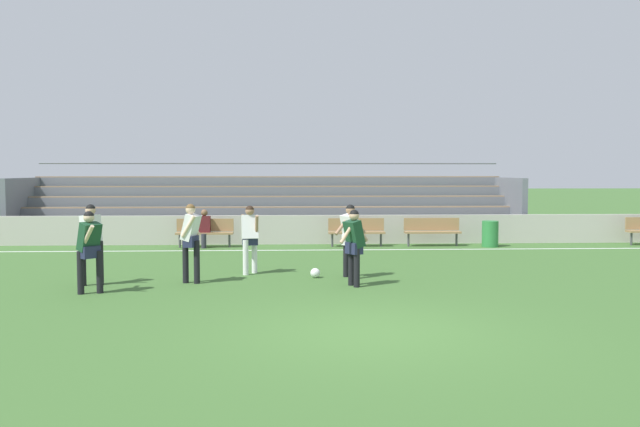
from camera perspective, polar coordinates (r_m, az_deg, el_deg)
The scene contains 16 objects.
ground_plane at distance 10.28m, azimuth 4.50°, elevation -9.99°, with size 160.00×160.00×0.00m, color #3D662D.
field_line_sideline at distance 20.50m, azimuth 0.86°, elevation -3.12°, with size 44.00×0.12×0.01m, color white.
sideline_wall at distance 22.16m, azimuth 0.59°, elevation -1.38°, with size 48.00×0.16×0.96m, color #BCB7AD.
bleacher_stand at distance 24.65m, azimuth -4.28°, elevation 0.73°, with size 18.00×3.71×2.75m.
bench_near_bin at distance 21.52m, azimuth -9.78°, elevation -1.40°, with size 1.80×0.40×0.90m.
bench_far_left at distance 21.46m, azimuth 3.12°, elevation -1.36°, with size 1.80×0.40×0.90m.
bench_far_right at distance 21.85m, azimuth 9.53°, elevation -1.32°, with size 1.80×0.40×0.90m.
trash_bin at distance 22.02m, azimuth 14.29°, elevation -1.69°, with size 0.52×0.52×0.83m, color #2D7F3D.
spectator_seated at distance 21.39m, azimuth -9.83°, elevation -1.01°, with size 0.36×0.42×1.21m.
player_white_pressing_high at distance 15.12m, azimuth 2.60°, elevation -1.78°, with size 0.77×0.50×1.67m.
player_dark_on_ball at distance 14.03m, azimuth 2.92°, elevation -2.37°, with size 0.67×0.50×1.61m.
player_dark_dropping_back at distance 13.92m, azimuth -19.04°, elevation -2.54°, with size 0.52×0.73×1.63m.
player_white_overlapping at distance 15.75m, azimuth -5.99°, elevation -1.73°, with size 0.44×0.52×1.61m.
player_white_deep_cover at distance 14.64m, azimuth -10.94°, elevation -1.88°, with size 0.45×0.56×1.72m.
player_white_wide_left at distance 14.91m, azimuth -18.92°, elevation -1.90°, with size 0.47×0.65×1.72m.
soccer_ball at distance 15.22m, azimuth -0.41°, elevation -5.09°, with size 0.22×0.22×0.22m, color white.
Camera 1 is at (-1.26, -9.91, 2.43)m, focal length 37.56 mm.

